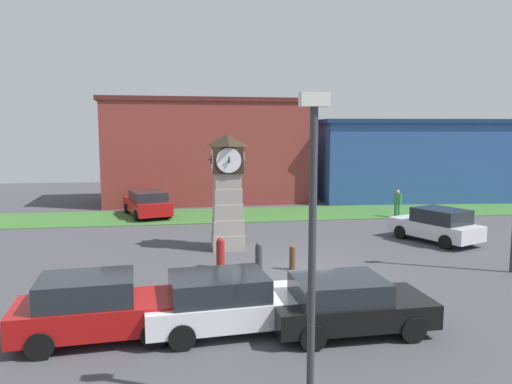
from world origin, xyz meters
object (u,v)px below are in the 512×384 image
at_px(bollard_mid_row, 259,256).
at_px(car_navy_sedan, 96,307).
at_px(clock_tower, 228,192).
at_px(car_by_building, 346,304).
at_px(bollard_far_row, 220,253).
at_px(car_near_tower, 227,302).
at_px(car_silver_hatch, 437,225).
at_px(street_lamp_near_road, 312,232).
at_px(car_far_lot, 147,203).
at_px(bollard_near_tower, 292,257).
at_px(pedestrian_by_cars, 397,202).

height_order(bollard_mid_row, car_navy_sedan, car_navy_sedan).
xyz_separation_m(clock_tower, car_by_building, (2.13, -9.40, -1.73)).
bearing_deg(bollard_far_row, car_near_tower, -92.95).
bearing_deg(bollard_far_row, car_silver_hatch, 15.46).
height_order(bollard_far_row, street_lamp_near_road, street_lamp_near_road).
xyz_separation_m(car_far_lot, street_lamp_near_road, (4.21, -21.62, 2.58)).
relative_size(clock_tower, bollard_near_tower, 5.32).
bearing_deg(car_navy_sedan, pedestrian_by_cars, 45.76).
xyz_separation_m(clock_tower, car_navy_sedan, (-4.10, -8.92, -1.66)).
height_order(clock_tower, bollard_near_tower, clock_tower).
relative_size(bollard_near_tower, car_silver_hatch, 0.21).
bearing_deg(car_navy_sedan, car_far_lot, 89.51).
bearing_deg(car_silver_hatch, bollard_mid_row, -160.06).
xyz_separation_m(bollard_mid_row, car_by_building, (1.31, -6.01, 0.23)).
bearing_deg(car_near_tower, street_lamp_near_road, -74.24).
bearing_deg(clock_tower, bollard_far_row, -100.72).
relative_size(bollard_mid_row, street_lamp_near_road, 0.17).
height_order(car_by_building, car_silver_hatch, car_silver_hatch).
xyz_separation_m(bollard_near_tower, pedestrian_by_cars, (8.55, 9.81, 0.46)).
bearing_deg(bollard_near_tower, car_navy_sedan, -139.36).
xyz_separation_m(car_by_building, car_far_lot, (-6.08, 18.16, 0.05)).
distance_m(clock_tower, bollard_far_row, 3.60).
relative_size(pedestrian_by_cars, street_lamp_near_road, 0.28).
xyz_separation_m(bollard_mid_row, bollard_far_row, (-1.39, 0.37, 0.08)).
distance_m(car_navy_sedan, car_near_tower, 3.23).
bearing_deg(car_near_tower, bollard_mid_row, 72.85).
height_order(car_by_building, car_far_lot, car_far_lot).
height_order(bollard_near_tower, car_near_tower, car_near_tower).
xyz_separation_m(bollard_far_row, car_silver_hatch, (10.17, 2.81, 0.21)).
relative_size(bollard_far_row, car_navy_sedan, 0.27).
relative_size(bollard_mid_row, car_navy_sedan, 0.24).
distance_m(car_navy_sedan, car_silver_hatch, 16.25).
relative_size(clock_tower, street_lamp_near_road, 0.86).
distance_m(car_by_building, car_silver_hatch, 11.85).
relative_size(bollard_mid_row, bollard_far_row, 0.87).
xyz_separation_m(bollard_near_tower, car_far_lot, (-5.99, 12.42, 0.31)).
distance_m(car_navy_sedan, pedestrian_by_cars, 21.05).
height_order(car_far_lot, street_lamp_near_road, street_lamp_near_road).
relative_size(clock_tower, car_by_building, 1.20).
bearing_deg(clock_tower, car_by_building, -77.24).
xyz_separation_m(pedestrian_by_cars, street_lamp_near_road, (-10.33, -19.02, 2.44)).
bearing_deg(car_by_building, car_silver_hatch, 50.91).
bearing_deg(pedestrian_by_cars, clock_tower, -149.82).
bearing_deg(car_by_building, car_navy_sedan, 175.63).
bearing_deg(bollard_near_tower, pedestrian_by_cars, 48.93).
height_order(bollard_far_row, car_near_tower, car_near_tower).
xyz_separation_m(bollard_far_row, car_near_tower, (-0.30, -5.85, 0.18)).
xyz_separation_m(clock_tower, bollard_far_row, (-0.57, -3.01, -1.88)).
bearing_deg(bollard_near_tower, bollard_mid_row, 167.42).
xyz_separation_m(car_near_tower, car_silver_hatch, (10.48, 8.66, 0.03)).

